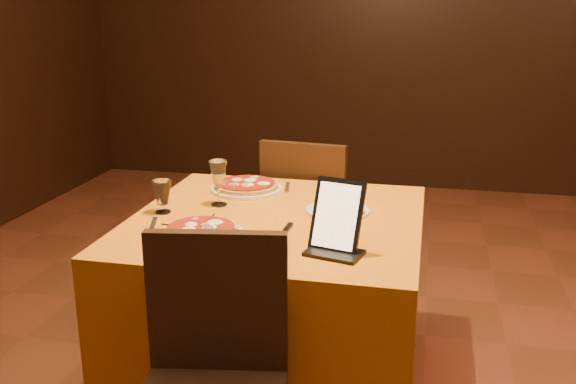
% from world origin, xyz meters
% --- Properties ---
extents(wall_back, '(6.00, 0.01, 2.80)m').
position_xyz_m(wall_back, '(0.00, 3.50, 1.40)').
color(wall_back, black).
rests_on(wall_back, floor).
extents(main_table, '(1.10, 1.10, 0.75)m').
position_xyz_m(main_table, '(-0.60, 0.30, 0.38)').
color(main_table, orange).
rests_on(main_table, floor).
extents(chair_main_far, '(0.45, 0.45, 0.91)m').
position_xyz_m(chair_main_far, '(-0.60, 1.10, 0.46)').
color(chair_main_far, black).
rests_on(chair_main_far, floor).
extents(pizza_near, '(0.30, 0.30, 0.03)m').
position_xyz_m(pizza_near, '(-0.81, 0.04, 0.77)').
color(pizza_near, white).
rests_on(pizza_near, main_table).
extents(pizza_far, '(0.31, 0.31, 0.03)m').
position_xyz_m(pizza_far, '(-0.81, 0.63, 0.77)').
color(pizza_far, white).
rests_on(pizza_far, main_table).
extents(cutlet_dish, '(0.25, 0.25, 0.03)m').
position_xyz_m(cutlet_dish, '(-0.38, 0.41, 0.76)').
color(cutlet_dish, white).
rests_on(cutlet_dish, main_table).
extents(wine_glass, '(0.09, 0.09, 0.19)m').
position_xyz_m(wine_glass, '(-0.86, 0.39, 0.84)').
color(wine_glass, '#FDF68F').
rests_on(wine_glass, main_table).
extents(water_glass, '(0.07, 0.07, 0.13)m').
position_xyz_m(water_glass, '(-1.04, 0.25, 0.81)').
color(water_glass, white).
rests_on(water_glass, main_table).
extents(tablet, '(0.19, 0.14, 0.23)m').
position_xyz_m(tablet, '(-0.32, 0.02, 0.87)').
color(tablet, black).
rests_on(tablet, main_table).
extents(knife, '(0.03, 0.24, 0.01)m').
position_xyz_m(knife, '(-0.53, 0.08, 0.75)').
color(knife, '#ABACB2').
rests_on(knife, main_table).
extents(fork_near, '(0.06, 0.16, 0.01)m').
position_xyz_m(fork_near, '(-1.02, 0.11, 0.75)').
color(fork_near, silver).
rests_on(fork_near, main_table).
extents(fork_far, '(0.05, 0.16, 0.01)m').
position_xyz_m(fork_far, '(-0.64, 0.70, 0.75)').
color(fork_far, silver).
rests_on(fork_far, main_table).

